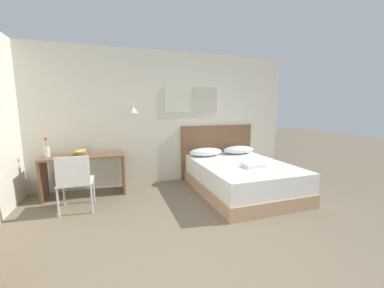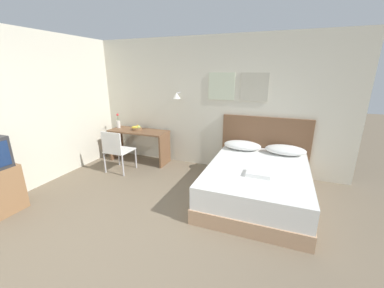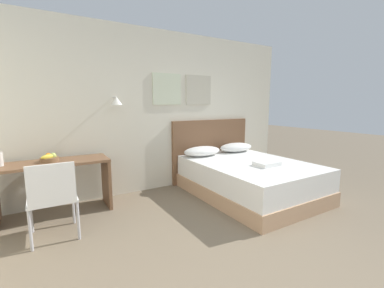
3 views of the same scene
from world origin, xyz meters
name	(u,v)px [view 2 (image 2 of 3)]	position (x,y,z in m)	size (l,w,h in m)	color
ground_plane	(120,258)	(0.00, 0.00, 0.00)	(24.00, 24.00, 0.00)	#756651
wall_back	(205,104)	(0.01, 2.98, 1.33)	(5.66, 0.31, 2.65)	beige
bed	(257,183)	(1.26, 1.86, 0.27)	(1.54, 2.06, 0.55)	tan
headboard	(264,146)	(1.26, 2.92, 0.58)	(1.66, 0.06, 1.15)	brown
pillow_left	(242,145)	(0.87, 2.65, 0.63)	(0.70, 0.39, 0.17)	white
pillow_right	(285,150)	(1.64, 2.65, 0.63)	(0.70, 0.39, 0.17)	white
folded_towel_near_foot	(259,173)	(1.30, 1.55, 0.58)	(0.34, 0.26, 0.06)	white
desk	(139,139)	(-1.43, 2.63, 0.52)	(1.33, 0.51, 0.72)	brown
desk_chair	(116,148)	(-1.50, 1.91, 0.51)	(0.48, 0.48, 0.87)	white
fruit_bowl	(137,128)	(-1.47, 2.65, 0.76)	(0.22, 0.22, 0.11)	brown
flower_vase	(118,123)	(-2.00, 2.68, 0.83)	(0.09, 0.09, 0.34)	silver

